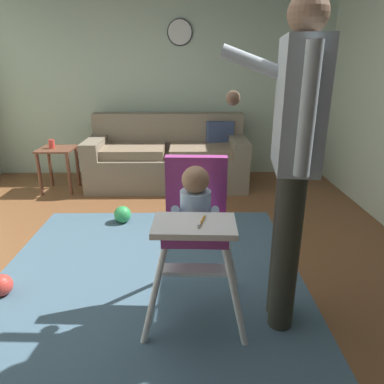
# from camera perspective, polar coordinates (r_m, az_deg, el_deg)

# --- Properties ---
(ground) EXTENTS (6.08, 6.90, 0.10)m
(ground) POSITION_cam_1_polar(r_m,az_deg,el_deg) (2.70, -8.87, -14.19)
(ground) COLOR brown
(wall_far) EXTENTS (5.28, 0.06, 2.50)m
(wall_far) POSITION_cam_1_polar(r_m,az_deg,el_deg) (4.92, -5.35, 17.35)
(wall_far) COLOR #B4C9B1
(wall_far) RESTS_ON ground
(area_rug) EXTENTS (2.20, 2.65, 0.01)m
(area_rug) POSITION_cam_1_polar(r_m,az_deg,el_deg) (2.54, -7.22, -15.08)
(area_rug) COLOR #446073
(area_rug) RESTS_ON ground
(couch) EXTENTS (1.94, 0.86, 0.86)m
(couch) POSITION_cam_1_polar(r_m,az_deg,el_deg) (4.53, -3.77, 5.41)
(couch) COLOR gray
(couch) RESTS_ON ground
(high_chair) EXTENTS (0.63, 0.74, 0.96)m
(high_chair) POSITION_cam_1_polar(r_m,az_deg,el_deg) (2.01, 0.57, -3.37)
(high_chair) COLOR white
(high_chair) RESTS_ON ground
(adult_standing) EXTENTS (0.51, 0.54, 1.76)m
(adult_standing) POSITION_cam_1_polar(r_m,az_deg,el_deg) (1.91, 15.83, 5.43)
(adult_standing) COLOR #323229
(adult_standing) RESTS_ON ground
(toy_ball) EXTENTS (0.15, 0.15, 0.15)m
(toy_ball) POSITION_cam_1_polar(r_m,az_deg,el_deg) (2.74, -28.16, -12.99)
(toy_ball) COLOR #D13D33
(toy_ball) RESTS_ON ground
(toy_ball_second) EXTENTS (0.16, 0.16, 0.16)m
(toy_ball_second) POSITION_cam_1_polar(r_m,az_deg,el_deg) (3.51, -11.04, -3.53)
(toy_ball_second) COLOR green
(toy_ball_second) RESTS_ON ground
(side_table) EXTENTS (0.40, 0.40, 0.52)m
(side_table) POSITION_cam_1_polar(r_m,az_deg,el_deg) (4.54, -20.63, 4.85)
(side_table) COLOR brown
(side_table) RESTS_ON ground
(sippy_cup) EXTENTS (0.07, 0.07, 0.10)m
(sippy_cup) POSITION_cam_1_polar(r_m,az_deg,el_deg) (4.51, -21.51, 7.15)
(sippy_cup) COLOR #D13D33
(sippy_cup) RESTS_ON side_table
(wall_clock) EXTENTS (0.32, 0.04, 0.32)m
(wall_clock) POSITION_cam_1_polar(r_m,az_deg,el_deg) (4.87, -1.96, 24.14)
(wall_clock) COLOR white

